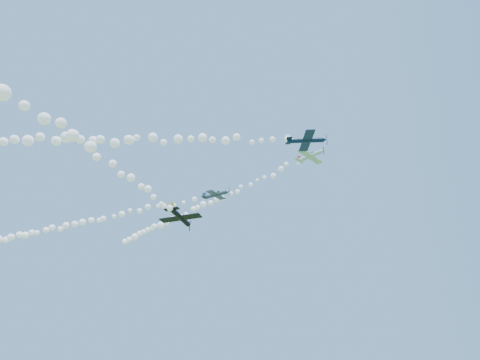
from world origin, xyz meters
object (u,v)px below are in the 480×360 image
(plane_white, at_px, (310,156))
(plane_navy, at_px, (306,140))
(plane_grey, at_px, (216,195))
(plane_black, at_px, (180,217))

(plane_white, bearing_deg, plane_navy, -59.96)
(plane_grey, xyz_separation_m, plane_black, (2.19, -20.63, -14.48))
(plane_white, height_order, plane_black, plane_white)
(plane_black, bearing_deg, plane_white, -56.88)
(plane_navy, bearing_deg, plane_white, 75.19)
(plane_black, bearing_deg, plane_navy, -76.36)
(plane_white, bearing_deg, plane_grey, -172.08)
(plane_grey, bearing_deg, plane_navy, -28.45)
(plane_navy, bearing_deg, plane_grey, 127.41)
(plane_white, distance_m, plane_navy, 8.79)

